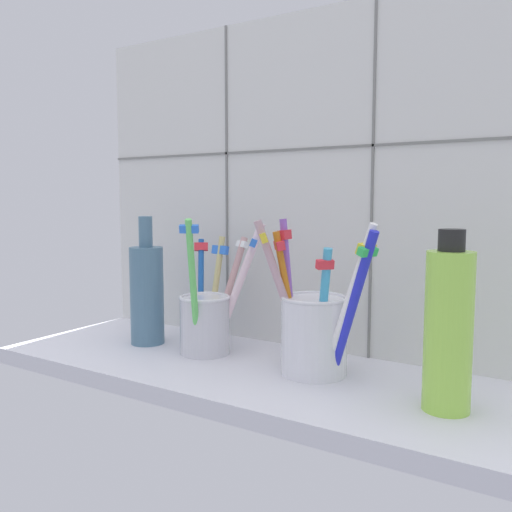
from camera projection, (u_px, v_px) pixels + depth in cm
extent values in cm
cube|color=silver|center=(248.00, 375.00, 64.16)|extent=(64.00, 22.00, 2.00)
cube|color=silver|center=(298.00, 191.00, 71.97)|extent=(64.00, 2.00, 45.00)
cube|color=gray|center=(227.00, 192.00, 76.75)|extent=(0.30, 0.20, 45.00)
cube|color=gray|center=(372.00, 191.00, 65.34)|extent=(0.30, 0.20, 45.00)
cube|color=gray|center=(294.00, 150.00, 70.48)|extent=(64.00, 0.20, 0.30)
cylinder|color=silver|center=(205.00, 325.00, 69.31)|extent=(6.32, 6.32, 7.14)
torus|color=silver|center=(205.00, 298.00, 68.93)|extent=(6.50, 6.50, 0.50)
cylinder|color=#67D465|center=(193.00, 290.00, 64.83)|extent=(3.37, 5.44, 17.05)
cube|color=blue|center=(189.00, 229.00, 61.99)|extent=(2.30, 1.74, 1.02)
cylinder|color=#CBBE7A|center=(215.00, 291.00, 72.12)|extent=(1.10, 3.94, 14.29)
cube|color=blue|center=(220.00, 250.00, 72.43)|extent=(2.50, 1.01, 1.22)
cylinder|color=white|center=(238.00, 287.00, 68.71)|extent=(6.74, 4.03, 16.43)
cube|color=blue|center=(254.00, 243.00, 67.90)|extent=(1.88, 2.43, 1.11)
cylinder|color=#C69696|center=(228.00, 292.00, 71.11)|extent=(3.11, 6.05, 14.36)
cube|color=white|center=(242.00, 244.00, 71.77)|extent=(2.10, 1.57, 1.03)
cylinder|color=#1E5AB3|center=(201.00, 291.00, 73.22)|extent=(3.61, 4.67, 13.84)
cube|color=#E5333F|center=(201.00, 247.00, 74.40)|extent=(2.10, 1.91, 1.22)
cylinder|color=white|center=(314.00, 336.00, 61.02)|extent=(7.35, 7.35, 8.58)
torus|color=silver|center=(314.00, 298.00, 60.57)|extent=(7.48, 7.48, 0.50)
cylinder|color=#40AAD7|center=(323.00, 312.00, 59.20)|extent=(3.10, 2.82, 14.12)
cube|color=#E5333F|center=(327.00, 264.00, 57.86)|extent=(1.88, 1.99, 1.06)
cylinder|color=#C66C18|center=(289.00, 301.00, 61.00)|extent=(3.36, 3.05, 15.71)
cube|color=#E5333F|center=(279.00, 246.00, 60.18)|extent=(2.17, 2.28, 1.13)
cylinder|color=#BD96A2|center=(283.00, 297.00, 60.39)|extent=(5.90, 4.79, 17.06)
cube|color=yellow|center=(263.00, 238.00, 59.52)|extent=(1.97, 2.16, 1.18)
cylinder|color=#8C56C3|center=(289.00, 294.00, 61.65)|extent=(2.49, 0.99, 16.98)
cube|color=#E5333F|center=(284.00, 235.00, 61.24)|extent=(1.11, 1.97, 1.14)
cylinder|color=white|center=(349.00, 303.00, 56.80)|extent=(6.69, 2.27, 16.98)
cube|color=yellow|center=(366.00, 249.00, 54.86)|extent=(1.65, 2.39, 1.36)
cylinder|color=#232AD0|center=(352.00, 307.00, 56.24)|extent=(6.55, 3.45, 16.36)
cube|color=green|center=(368.00, 252.00, 53.96)|extent=(1.79, 2.38, 1.07)
cylinder|color=slate|center=(147.00, 295.00, 73.74)|extent=(4.48, 4.48, 13.10)
cylinder|color=slate|center=(146.00, 232.00, 72.84)|extent=(1.82, 1.82, 4.11)
cylinder|color=#A2E14E|center=(448.00, 332.00, 50.10)|extent=(4.35, 4.35, 14.83)
cylinder|color=black|center=(452.00, 240.00, 49.21)|extent=(2.39, 2.39, 2.00)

